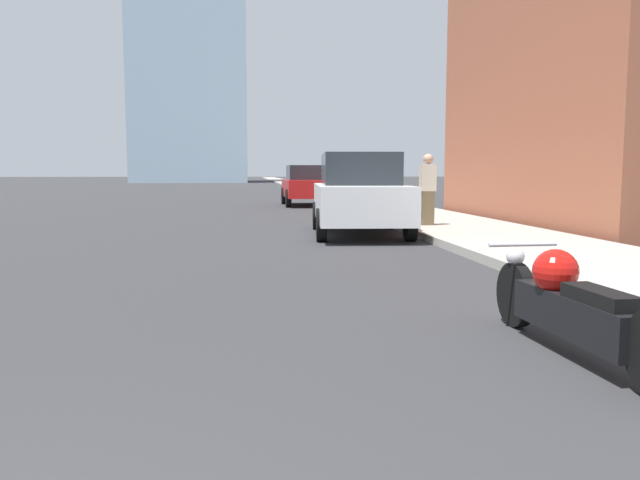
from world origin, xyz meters
name	(u,v)px	position (x,y,z in m)	size (l,w,h in m)	color
sidewalk	(324,192)	(6.20, 40.00, 0.07)	(2.92, 240.00, 0.15)	#9E998E
motorcycle	(570,305)	(3.66, 3.21, 0.38)	(0.62, 2.45, 0.78)	black
parked_car_white	(359,194)	(3.69, 12.40, 0.89)	(2.23, 4.54, 1.79)	silver
parked_car_red	(305,185)	(3.61, 24.67, 0.85)	(1.85, 4.29, 1.66)	red
pedestrian	(428,189)	(5.39, 12.95, 0.99)	(0.36, 0.23, 1.64)	brown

